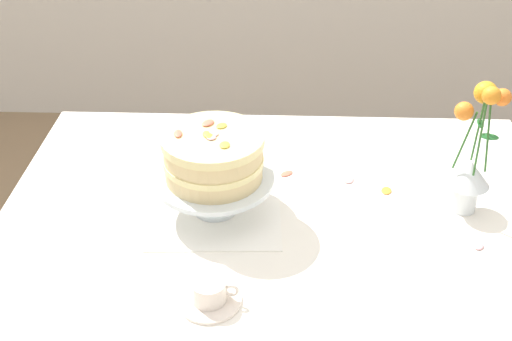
{
  "coord_description": "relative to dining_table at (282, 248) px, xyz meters",
  "views": [
    {
      "loc": [
        -0.02,
        -1.27,
        1.69
      ],
      "look_at": [
        -0.07,
        -0.0,
        0.86
      ],
      "focal_mm": 44.98,
      "sensor_mm": 36.0,
      "label": 1
    }
  ],
  "objects": [
    {
      "name": "cake_stand",
      "position": [
        -0.17,
        0.03,
        0.18
      ],
      "size": [
        0.29,
        0.29,
        0.1
      ],
      "color": "silver",
      "rests_on": "linen_napkin"
    },
    {
      "name": "dining_table",
      "position": [
        0.0,
        0.0,
        0.0
      ],
      "size": [
        1.4,
        1.0,
        0.74
      ],
      "color": "white",
      "rests_on": "ground"
    },
    {
      "name": "loose_petal_0",
      "position": [
        0.45,
        -0.09,
        0.1
      ],
      "size": [
        0.03,
        0.04,
        0.01
      ],
      "primitive_type": "ellipsoid",
      "rotation": [
        0.0,
        0.0,
        1.03
      ],
      "color": "pink",
      "rests_on": "dining_table"
    },
    {
      "name": "flower_vase",
      "position": [
        0.45,
        0.06,
        0.24
      ],
      "size": [
        0.12,
        0.12,
        0.35
      ],
      "color": "silver",
      "rests_on": "dining_table"
    },
    {
      "name": "loose_petal_1",
      "position": [
        0.01,
        0.2,
        0.09
      ],
      "size": [
        0.04,
        0.04,
        0.0
      ],
      "primitive_type": "ellipsoid",
      "rotation": [
        0.0,
        0.0,
        0.71
      ],
      "color": "#E56B51",
      "rests_on": "dining_table"
    },
    {
      "name": "teacup",
      "position": [
        -0.15,
        -0.29,
        0.11
      ],
      "size": [
        0.13,
        0.13,
        0.05
      ],
      "color": "silver",
      "rests_on": "dining_table"
    },
    {
      "name": "loose_petal_3",
      "position": [
        0.27,
        0.13,
        0.09
      ],
      "size": [
        0.03,
        0.04,
        0.0
      ],
      "primitive_type": "ellipsoid",
      "rotation": [
        0.0,
        0.0,
        1.31
      ],
      "color": "orange",
      "rests_on": "dining_table"
    },
    {
      "name": "layer_cake",
      "position": [
        -0.17,
        0.03,
        0.25
      ],
      "size": [
        0.24,
        0.24,
        0.12
      ],
      "color": "beige",
      "rests_on": "cake_stand"
    },
    {
      "name": "loose_petal_2",
      "position": [
        0.17,
        0.18,
        0.1
      ],
      "size": [
        0.03,
        0.04,
        0.0
      ],
      "primitive_type": "ellipsoid",
      "rotation": [
        0.0,
        0.0,
        1.46
      ],
      "color": "pink",
      "rests_on": "dining_table"
    },
    {
      "name": "linen_napkin",
      "position": [
        -0.17,
        0.03,
        0.09
      ],
      "size": [
        0.33,
        0.33,
        0.0
      ],
      "primitive_type": "cube",
      "rotation": [
        0.0,
        0.0,
        0.04
      ],
      "color": "white",
      "rests_on": "dining_table"
    }
  ]
}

